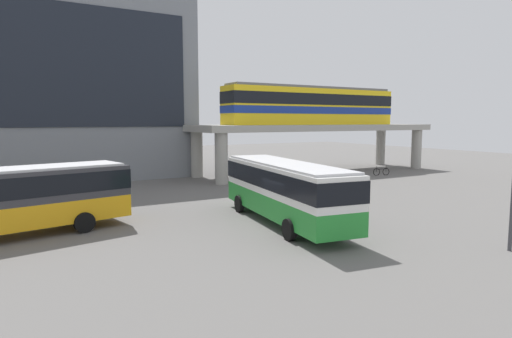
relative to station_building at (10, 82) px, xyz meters
The scene contains 10 objects.
ground_plane 24.12m from the station_building, 59.92° to the right, with size 120.00×120.00×0.00m, color #605E5B.
station_building is the anchor object (origin of this frame).
elevated_platform 29.65m from the station_building, 22.29° to the right, with size 26.61×6.98×4.96m.
train 28.86m from the station_building, 22.69° to the right, with size 19.42×2.96×3.84m.
bus_main 31.37m from the station_building, 67.48° to the right, with size 4.07×11.29×3.22m.
bus_secondary 25.41m from the station_building, 92.25° to the right, with size 11.32×4.66×3.22m.
bicycle_silver 28.84m from the station_building, 33.79° to the right, with size 1.79×0.21×1.04m.
bicycle_black 36.29m from the station_building, 27.36° to the right, with size 1.74×0.52×1.04m.
bicycle_blue 29.57m from the station_building, 40.97° to the right, with size 1.79×0.17×1.04m.
pedestrian_at_kerb 19.62m from the station_building, 79.12° to the right, with size 0.44×0.33×1.80m.
Camera 1 is at (-12.04, -17.54, 5.37)m, focal length 30.53 mm.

